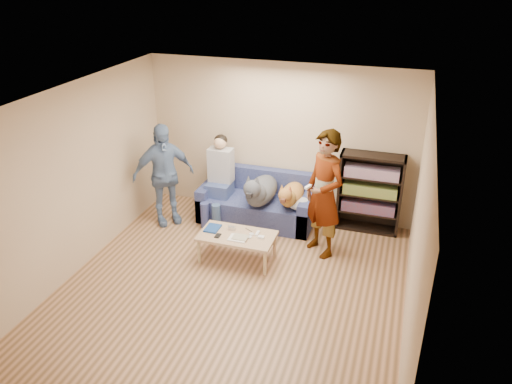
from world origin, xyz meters
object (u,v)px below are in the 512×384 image
(sofa, at_px, (258,204))
(person_standing_left, at_px, (163,175))
(dog_gray, at_px, (260,191))
(bookshelf, at_px, (370,191))
(person_standing_right, at_px, (324,194))
(dog_tan, at_px, (291,195))
(notebook_blue, at_px, (213,228))
(camera_silver, at_px, (232,228))
(coffee_table, at_px, (237,238))
(person_seated, at_px, (219,176))

(sofa, bearing_deg, person_standing_left, -158.93)
(dog_gray, bearing_deg, bookshelf, 15.95)
(person_standing_right, bearing_deg, dog_gray, -161.99)
(dog_gray, bearing_deg, dog_tan, 11.43)
(notebook_blue, distance_m, camera_silver, 0.29)
(camera_silver, height_order, coffee_table, camera_silver)
(person_standing_right, relative_size, dog_tan, 1.69)
(dog_gray, height_order, dog_tan, dog_gray)
(person_standing_left, bearing_deg, notebook_blue, -74.51)
(person_standing_right, height_order, coffee_table, person_standing_right)
(dog_gray, xyz_separation_m, coffee_table, (-0.02, -1.04, -0.29))
(notebook_blue, height_order, coffee_table, notebook_blue)
(person_seated, xyz_separation_m, dog_tan, (1.24, -0.02, -0.16))
(notebook_blue, height_order, dog_gray, dog_gray)
(dog_tan, relative_size, coffee_table, 1.04)
(person_standing_right, bearing_deg, person_seated, -157.04)
(camera_silver, height_order, bookshelf, bookshelf)
(person_standing_right, bearing_deg, notebook_blue, -120.35)
(person_standing_right, bearing_deg, camera_silver, -119.15)
(coffee_table, height_order, bookshelf, bookshelf)
(camera_silver, relative_size, bookshelf, 0.08)
(person_seated, xyz_separation_m, bookshelf, (2.44, 0.36, -0.09))
(dog_gray, bearing_deg, person_seated, 170.71)
(person_standing_right, xyz_separation_m, dog_gray, (-1.11, 0.45, -0.30))
(person_seated, distance_m, bookshelf, 2.47)
(person_standing_right, xyz_separation_m, sofa, (-1.22, 0.70, -0.68))
(person_standing_left, height_order, sofa, person_standing_left)
(person_standing_left, distance_m, camera_silver, 1.59)
(person_standing_left, relative_size, camera_silver, 15.63)
(person_seated, distance_m, dog_gray, 0.77)
(dog_gray, distance_m, bookshelf, 1.76)
(notebook_blue, relative_size, person_seated, 0.18)
(sofa, distance_m, dog_gray, 0.47)
(dog_gray, bearing_deg, person_standing_left, -168.88)
(notebook_blue, relative_size, dog_gray, 0.20)
(camera_silver, bearing_deg, person_seated, 120.15)
(person_standing_right, relative_size, camera_silver, 17.51)
(notebook_blue, bearing_deg, coffee_table, -7.13)
(person_seated, bearing_deg, dog_tan, -1.11)
(person_standing_left, bearing_deg, person_seated, -14.75)
(notebook_blue, distance_m, coffee_table, 0.41)
(dog_gray, bearing_deg, sofa, 113.72)
(notebook_blue, bearing_deg, sofa, 75.89)
(person_seated, xyz_separation_m, dog_gray, (0.75, -0.12, -0.11))
(bookshelf, bearing_deg, coffee_table, -138.28)
(person_standing_left, bearing_deg, coffee_table, -68.86)
(person_standing_right, height_order, bookshelf, person_standing_right)
(notebook_blue, relative_size, sofa, 0.14)
(person_standing_right, xyz_separation_m, coffee_table, (-1.13, -0.60, -0.59))
(dog_tan, xyz_separation_m, bookshelf, (1.20, 0.38, 0.07))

